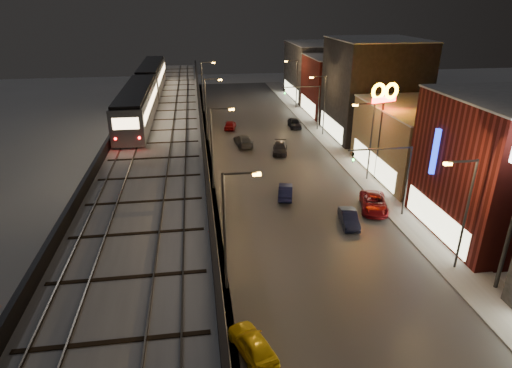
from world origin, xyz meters
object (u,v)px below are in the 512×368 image
subway_train (146,88)px  car_onc_silver (349,219)px  car_near_white (285,192)px  car_onc_red (294,123)px  car_taxi (253,344)px  car_onc_white (280,149)px  car_mid_dark (243,141)px  car_far_white (230,125)px  car_onc_dark (374,203)px

subway_train → car_onc_silver: 32.71m
car_near_white → car_onc_silver: bearing=136.4°
car_onc_red → car_taxi: bearing=-103.7°
car_onc_white → car_near_white: bearing=-86.4°
car_taxi → car_mid_dark: size_ratio=0.80×
car_far_white → car_onc_white: (5.66, -12.63, -0.03)m
subway_train → car_taxi: size_ratio=9.39×
car_taxi → car_onc_white: (8.51, 34.88, -0.03)m
car_taxi → car_onc_silver: car_taxi is taller
car_onc_dark → subway_train: bearing=153.0°
subway_train → car_near_white: 24.90m
car_onc_white → car_taxi: bearing=-91.3°
car_onc_white → subway_train: bearing=178.8°
car_taxi → car_near_white: (6.34, 20.96, -0.03)m
car_far_white → car_onc_red: car_onc_red is taller
car_taxi → car_mid_dark: car_mid_dark is taller
subway_train → car_onc_red: 24.72m
car_mid_dark → car_onc_dark: (10.35, -22.05, -0.01)m
car_onc_dark → car_onc_red: 30.19m
car_onc_silver → car_onc_white: size_ratio=0.87×
car_onc_dark → car_onc_white: size_ratio=1.14×
car_far_white → car_onc_red: (10.42, -0.52, 0.05)m
subway_train → car_onc_white: (17.34, -4.21, -7.82)m
car_far_white → car_mid_dark: bearing=108.6°
car_near_white → car_far_white: (-3.49, 26.55, 0.03)m
subway_train → car_onc_red: size_ratio=8.73×
car_onc_white → car_onc_red: car_onc_red is taller
car_near_white → car_onc_white: car_near_white is taller
subway_train → car_onc_dark: bearing=-43.9°
car_taxi → car_onc_silver: bearing=-147.2°
subway_train → car_taxi: bearing=-77.3°
car_mid_dark → car_onc_white: car_mid_dark is taller
car_mid_dark → car_onc_white: size_ratio=1.12×
car_onc_white → car_onc_red: size_ratio=1.04×
subway_train → car_far_white: bearing=35.8°
car_onc_red → car_far_white: bearing=179.2°
subway_train → car_onc_silver: (19.70, -24.91, -7.83)m
subway_train → car_far_white: (11.69, 8.42, -7.79)m
subway_train → car_far_white: 16.38m
car_near_white → car_mid_dark: car_mid_dark is taller
car_taxi → car_mid_dark: bearing=-115.6°
car_mid_dark → car_onc_red: size_ratio=1.16×
car_taxi → car_mid_dark: 39.07m
car_near_white → car_onc_silver: (4.52, -6.78, -0.01)m
car_onc_white → car_mid_dark: bearing=151.1°
subway_train → car_mid_dark: bearing=-1.0°
subway_train → car_onc_silver: size_ratio=9.68×
car_near_white → car_far_white: size_ratio=0.99×
car_taxi → car_onc_white: size_ratio=0.89×
car_onc_silver → car_onc_red: (2.42, 32.81, 0.10)m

